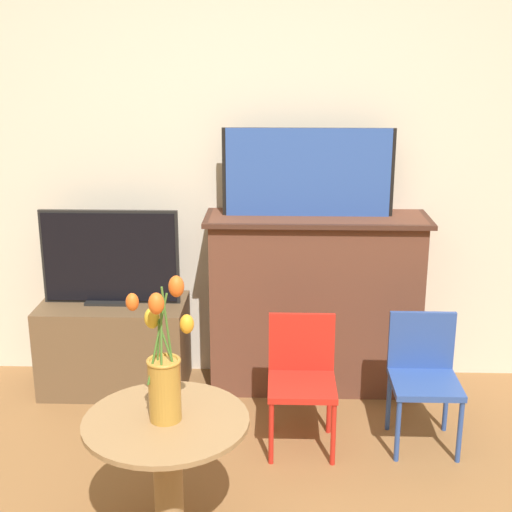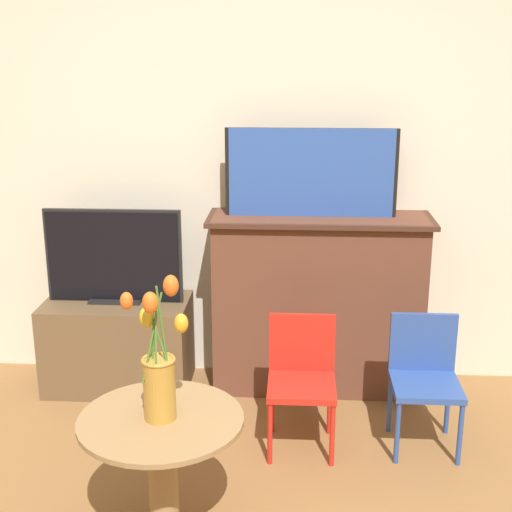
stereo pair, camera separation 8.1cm
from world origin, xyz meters
TOP-DOWN VIEW (x-y plane):
  - wall_back at (0.00, 2.13)m, footprint 8.00×0.06m
  - fireplace_mantel at (0.32, 1.92)m, footprint 1.20×0.40m
  - painting at (0.27, 1.93)m, footprint 0.91×0.03m
  - tv_stand at (-0.79, 1.86)m, footprint 0.80×0.44m
  - tv_monitor at (-0.79, 1.87)m, footprint 0.75×0.12m
  - chair_red at (0.24, 1.31)m, footprint 0.32×0.32m
  - chair_blue at (0.82, 1.35)m, footprint 0.32×0.32m
  - side_table at (-0.29, 0.53)m, footprint 0.62×0.62m
  - vase_tulips at (-0.29, 0.52)m, footprint 0.23×0.16m

SIDE VIEW (x-z plane):
  - tv_stand at x=-0.79m, z-range 0.00..0.51m
  - side_table at x=-0.29m, z-range 0.08..0.63m
  - chair_red at x=0.24m, z-range 0.05..0.68m
  - chair_blue at x=0.82m, z-range 0.05..0.68m
  - fireplace_mantel at x=0.32m, z-range 0.01..1.01m
  - vase_tulips at x=-0.29m, z-range 0.47..1.03m
  - tv_monitor at x=-0.79m, z-range 0.50..1.02m
  - painting at x=0.27m, z-range 0.99..1.46m
  - wall_back at x=0.00m, z-range 0.00..2.70m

